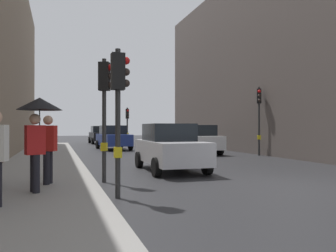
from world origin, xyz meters
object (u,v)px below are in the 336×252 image
at_px(pedestrian_in_red_jacket, 48,146).
at_px(traffic_light_near_right, 105,97).
at_px(car_blue_van, 113,138).
at_px(car_silver_hatchback, 170,147).
at_px(traffic_light_far_median, 127,120).
at_px(car_white_compact, 197,139).
at_px(pedestrian_with_umbrella, 38,118).
at_px(car_dark_suv, 100,135).
at_px(traffic_light_near_left, 119,95).
at_px(traffic_light_mid_street, 259,108).

bearing_deg(pedestrian_in_red_jacket, traffic_light_near_right, 26.49).
height_order(car_blue_van, car_silver_hatchback, same).
relative_size(traffic_light_near_right, car_silver_hatchback, 0.86).
height_order(traffic_light_far_median, car_white_compact, traffic_light_far_median).
bearing_deg(car_white_compact, pedestrian_with_umbrella, -127.94).
bearing_deg(car_blue_van, pedestrian_with_umbrella, -104.64).
xyz_separation_m(car_dark_suv, pedestrian_with_umbrella, (-4.55, -26.21, 0.96)).
bearing_deg(pedestrian_with_umbrella, car_white_compact, 52.06).
height_order(traffic_light_near_right, traffic_light_far_median, traffic_light_near_right).
height_order(traffic_light_near_right, pedestrian_in_red_jacket, traffic_light_near_right).
xyz_separation_m(traffic_light_near_left, car_silver_hatchback, (2.68, 4.31, -1.48)).
bearing_deg(pedestrian_with_umbrella, traffic_light_near_right, 46.63).
xyz_separation_m(traffic_light_near_left, car_blue_van, (2.59, 17.12, -1.48)).
distance_m(traffic_light_near_left, car_blue_van, 17.38).
relative_size(traffic_light_far_median, car_silver_hatchback, 0.78).
relative_size(traffic_light_near_left, car_dark_suv, 0.81).
bearing_deg(traffic_light_near_left, car_blue_van, 81.39).
relative_size(traffic_light_near_left, pedestrian_in_red_jacket, 1.93).
bearing_deg(pedestrian_in_red_jacket, car_blue_van, 75.03).
relative_size(car_blue_van, pedestrian_with_umbrella, 2.02).
bearing_deg(pedestrian_with_umbrella, car_dark_suv, 80.15).
distance_m(car_white_compact, pedestrian_in_red_jacket, 12.97).
relative_size(car_white_compact, car_blue_van, 0.99).
bearing_deg(pedestrian_with_umbrella, traffic_light_far_median, 73.25).
relative_size(traffic_light_mid_street, car_white_compact, 0.92).
distance_m(car_silver_hatchback, pedestrian_with_umbrella, 5.93).
bearing_deg(car_blue_van, traffic_light_near_right, -99.96).
distance_m(traffic_light_near_right, pedestrian_in_red_jacket, 2.23).
height_order(traffic_light_near_left, car_white_compact, traffic_light_near_left).
bearing_deg(pedestrian_with_umbrella, traffic_light_mid_street, 37.03).
height_order(traffic_light_near_left, car_blue_van, traffic_light_near_left).
height_order(traffic_light_mid_street, pedestrian_in_red_jacket, traffic_light_mid_street).
relative_size(traffic_light_near_right, traffic_light_near_left, 1.07).
relative_size(traffic_light_near_right, car_blue_van, 0.84).
xyz_separation_m(car_dark_suv, car_silver_hatchback, (-0.12, -22.39, 0.00)).
distance_m(traffic_light_near_right, traffic_light_near_left, 2.35).
bearing_deg(traffic_light_far_median, traffic_light_near_left, -101.86).
bearing_deg(traffic_light_far_median, car_blue_van, -115.43).
height_order(traffic_light_near_left, car_dark_suv, traffic_light_near_left).
distance_m(car_dark_suv, pedestrian_in_red_jacket, 25.52).
height_order(car_blue_van, car_dark_suv, same).
relative_size(traffic_light_far_median, car_dark_suv, 0.78).
distance_m(car_silver_hatchback, pedestrian_in_red_jacket, 5.06).
height_order(traffic_light_far_median, car_silver_hatchback, traffic_light_far_median).
distance_m(traffic_light_near_right, car_silver_hatchback, 3.71).
relative_size(traffic_light_near_right, car_white_compact, 0.86).
height_order(traffic_light_near_left, car_silver_hatchback, traffic_light_near_left).
height_order(traffic_light_far_median, pedestrian_in_red_jacket, traffic_light_far_median).
xyz_separation_m(traffic_light_near_left, car_white_compact, (6.80, 11.46, -1.48)).
relative_size(traffic_light_far_median, car_white_compact, 0.78).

